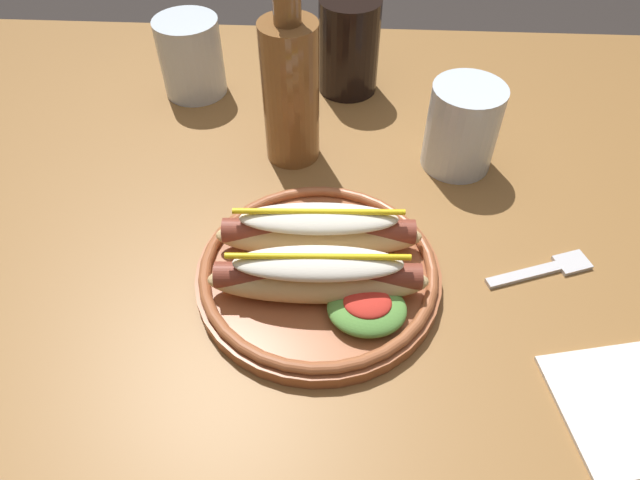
{
  "coord_description": "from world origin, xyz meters",
  "views": [
    {
      "loc": [
        -0.03,
        -0.45,
        1.2
      ],
      "look_at": [
        -0.05,
        -0.05,
        0.77
      ],
      "focal_mm": 31.32,
      "sensor_mm": 36.0,
      "label": 1
    }
  ],
  "objects_px": {
    "hot_dog_plate": "(321,266)",
    "glass_bottle": "(290,88)",
    "water_cup": "(191,57)",
    "soda_cup": "(349,46)",
    "extra_cup": "(462,127)",
    "napkin": "(632,406)",
    "fork": "(547,269)"
  },
  "relations": [
    {
      "from": "hot_dog_plate",
      "to": "napkin",
      "type": "relative_size",
      "value": 1.97
    },
    {
      "from": "fork",
      "to": "soda_cup",
      "type": "relative_size",
      "value": 0.88
    },
    {
      "from": "hot_dog_plate",
      "to": "glass_bottle",
      "type": "relative_size",
      "value": 1.06
    },
    {
      "from": "extra_cup",
      "to": "napkin",
      "type": "height_order",
      "value": "extra_cup"
    },
    {
      "from": "hot_dog_plate",
      "to": "water_cup",
      "type": "distance_m",
      "value": 0.41
    },
    {
      "from": "hot_dog_plate",
      "to": "water_cup",
      "type": "xyz_separation_m",
      "value": [
        -0.21,
        0.36,
        0.03
      ]
    },
    {
      "from": "hot_dog_plate",
      "to": "glass_bottle",
      "type": "xyz_separation_m",
      "value": [
        -0.05,
        0.22,
        0.07
      ]
    },
    {
      "from": "soda_cup",
      "to": "napkin",
      "type": "height_order",
      "value": "soda_cup"
    },
    {
      "from": "glass_bottle",
      "to": "fork",
      "type": "bearing_deg",
      "value": -32.81
    },
    {
      "from": "fork",
      "to": "napkin",
      "type": "height_order",
      "value": "same"
    },
    {
      "from": "fork",
      "to": "extra_cup",
      "type": "xyz_separation_m",
      "value": [
        -0.08,
        0.18,
        0.05
      ]
    },
    {
      "from": "water_cup",
      "to": "hot_dog_plate",
      "type": "bearing_deg",
      "value": -60.12
    },
    {
      "from": "soda_cup",
      "to": "glass_bottle",
      "type": "distance_m",
      "value": 0.18
    },
    {
      "from": "water_cup",
      "to": "napkin",
      "type": "distance_m",
      "value": 0.69
    },
    {
      "from": "water_cup",
      "to": "napkin",
      "type": "xyz_separation_m",
      "value": [
        0.49,
        -0.49,
        -0.05
      ]
    },
    {
      "from": "soda_cup",
      "to": "extra_cup",
      "type": "height_order",
      "value": "soda_cup"
    },
    {
      "from": "hot_dog_plate",
      "to": "extra_cup",
      "type": "xyz_separation_m",
      "value": [
        0.16,
        0.21,
        0.03
      ]
    },
    {
      "from": "soda_cup",
      "to": "extra_cup",
      "type": "distance_m",
      "value": 0.22
    },
    {
      "from": "soda_cup",
      "to": "extra_cup",
      "type": "bearing_deg",
      "value": -49.97
    },
    {
      "from": "water_cup",
      "to": "napkin",
      "type": "bearing_deg",
      "value": -44.8
    },
    {
      "from": "soda_cup",
      "to": "napkin",
      "type": "bearing_deg",
      "value": -62.53
    },
    {
      "from": "fork",
      "to": "extra_cup",
      "type": "distance_m",
      "value": 0.2
    },
    {
      "from": "hot_dog_plate",
      "to": "soda_cup",
      "type": "xyz_separation_m",
      "value": [
        0.02,
        0.38,
        0.04
      ]
    },
    {
      "from": "water_cup",
      "to": "glass_bottle",
      "type": "height_order",
      "value": "glass_bottle"
    },
    {
      "from": "fork",
      "to": "water_cup",
      "type": "xyz_separation_m",
      "value": [
        -0.45,
        0.33,
        0.05
      ]
    },
    {
      "from": "extra_cup",
      "to": "napkin",
      "type": "bearing_deg",
      "value": -70.37
    },
    {
      "from": "hot_dog_plate",
      "to": "fork",
      "type": "distance_m",
      "value": 0.25
    },
    {
      "from": "hot_dog_plate",
      "to": "fork",
      "type": "bearing_deg",
      "value": 6.66
    },
    {
      "from": "fork",
      "to": "glass_bottle",
      "type": "xyz_separation_m",
      "value": [
        -0.29,
        0.19,
        0.1
      ]
    },
    {
      "from": "water_cup",
      "to": "glass_bottle",
      "type": "distance_m",
      "value": 0.22
    },
    {
      "from": "hot_dog_plate",
      "to": "water_cup",
      "type": "relative_size",
      "value": 2.32
    },
    {
      "from": "soda_cup",
      "to": "extra_cup",
      "type": "xyz_separation_m",
      "value": [
        0.14,
        -0.17,
        -0.01
      ]
    }
  ]
}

